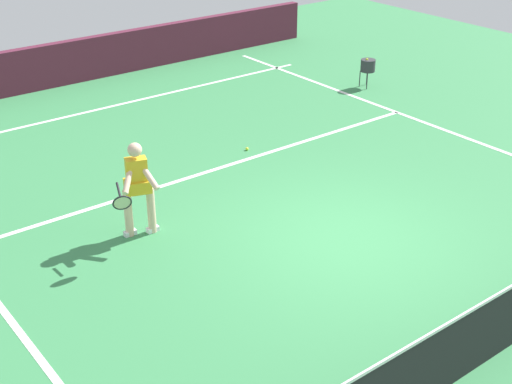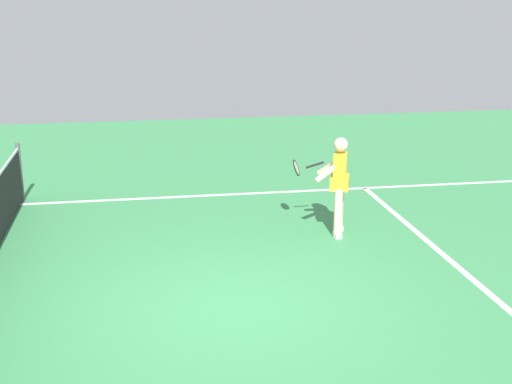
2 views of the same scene
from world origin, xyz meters
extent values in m
plane|color=#38844C|center=(0.00, 0.00, 0.00)|extent=(26.25, 26.25, 0.00)
cube|color=#561E33|center=(0.00, -9.80, 0.54)|extent=(14.79, 0.24, 1.07)
cube|color=white|center=(0.00, -7.60, 0.00)|extent=(10.79, 0.10, 0.01)
cube|color=white|center=(0.00, -3.28, 0.00)|extent=(9.79, 0.10, 0.01)
cube|color=white|center=(4.89, 0.00, 0.00)|extent=(0.10, 18.19, 0.01)
cylinder|color=beige|center=(2.25, -1.96, 0.39)|extent=(0.13, 0.13, 0.78)
cylinder|color=beige|center=(2.58, -2.08, 0.39)|extent=(0.13, 0.13, 0.78)
cube|color=white|center=(2.25, -1.96, 0.04)|extent=(0.20, 0.10, 0.08)
cube|color=white|center=(2.58, -2.08, 0.04)|extent=(0.20, 0.10, 0.08)
cube|color=gold|center=(2.41, -2.02, 1.04)|extent=(0.37, 0.29, 0.52)
cube|color=gold|center=(2.41, -2.02, 0.84)|extent=(0.47, 0.40, 0.20)
sphere|color=beige|center=(2.41, -2.02, 1.44)|extent=(0.22, 0.22, 0.22)
cylinder|color=beige|center=(2.32, -1.83, 1.06)|extent=(0.14, 0.48, 0.37)
cylinder|color=beige|center=(2.61, -1.93, 1.06)|extent=(0.40, 0.40, 0.37)
cylinder|color=black|center=(2.87, -1.74, 1.02)|extent=(0.13, 0.29, 0.14)
torus|color=black|center=(2.97, -1.45, 0.96)|extent=(0.31, 0.21, 0.28)
cylinder|color=beige|center=(2.97, -1.45, 0.96)|extent=(0.26, 0.16, 0.23)
sphere|color=#D1E533|center=(-0.90, -3.63, 0.03)|extent=(0.07, 0.07, 0.07)
cylinder|color=#333338|center=(-5.66, -4.99, 0.55)|extent=(0.36, 0.36, 0.30)
cylinder|color=#333338|center=(-5.54, -4.86, 0.20)|extent=(0.02, 0.02, 0.40)
cylinder|color=#333338|center=(-5.79, -5.11, 0.20)|extent=(0.02, 0.02, 0.40)
cylinder|color=#333338|center=(-5.54, -5.11, 0.20)|extent=(0.02, 0.02, 0.40)
sphere|color=#D1E533|center=(-5.61, -4.99, 0.71)|extent=(0.07, 0.07, 0.07)
camera|label=1|loc=(6.96, 6.83, 5.67)|focal=49.98mm
camera|label=2|loc=(-7.79, 1.04, 3.72)|focal=49.40mm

